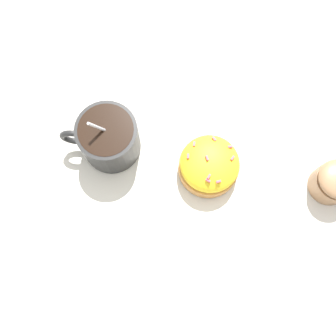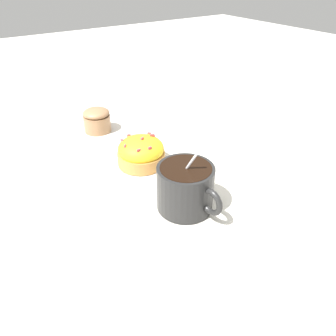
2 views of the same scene
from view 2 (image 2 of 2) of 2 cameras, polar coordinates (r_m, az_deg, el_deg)
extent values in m
plane|color=silver|center=(0.59, -0.86, -2.65)|extent=(3.00, 3.00, 0.00)
cube|color=white|center=(0.59, -0.86, -2.53)|extent=(0.30, 0.29, 0.00)
cylinder|color=black|center=(0.51, 3.01, -3.44)|extent=(0.09, 0.09, 0.07)
cylinder|color=black|center=(0.49, 3.11, -0.57)|extent=(0.08, 0.08, 0.01)
torus|color=black|center=(0.48, 7.15, -5.99)|extent=(0.05, 0.01, 0.04)
ellipsoid|color=silver|center=(0.52, 5.27, -6.88)|extent=(0.03, 0.02, 0.01)
cylinder|color=silver|center=(0.50, 2.46, -1.21)|extent=(0.05, 0.02, 0.10)
cylinder|color=#C18442|center=(0.64, -4.60, 1.83)|extent=(0.09, 0.09, 0.02)
ellipsoid|color=yellow|center=(0.63, -4.68, 3.42)|extent=(0.09, 0.09, 0.04)
cube|color=#EA4C56|center=(0.63, -7.98, 4.81)|extent=(0.01, 0.00, 0.00)
cube|color=#EA4C56|center=(0.64, -6.83, 5.66)|extent=(0.01, 0.01, 0.00)
cube|color=#EA4C56|center=(0.60, -7.49, 3.85)|extent=(0.01, 0.01, 0.00)
cube|color=#EA4C56|center=(0.63, -2.86, 5.71)|extent=(0.01, 0.01, 0.00)
cube|color=#EA4C56|center=(0.59, -2.93, 3.60)|extent=(0.00, 0.01, 0.00)
cube|color=#EA4C56|center=(0.61, -4.81, 5.06)|extent=(0.01, 0.01, 0.00)
cube|color=#EA4C56|center=(0.63, -2.46, 5.67)|extent=(0.01, 0.01, 0.00)
cube|color=#EA4C56|center=(0.59, -5.14, 3.10)|extent=(0.00, 0.01, 0.00)
cube|color=#EA4C56|center=(0.64, -3.27, 6.04)|extent=(0.01, 0.01, 0.00)
cylinder|color=#99704C|center=(0.78, -12.20, 7.63)|extent=(0.06, 0.06, 0.04)
ellipsoid|color=#99704C|center=(0.77, -12.42, 9.35)|extent=(0.06, 0.06, 0.02)
camera|label=1|loc=(0.67, 15.15, 54.01)|focal=42.00mm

